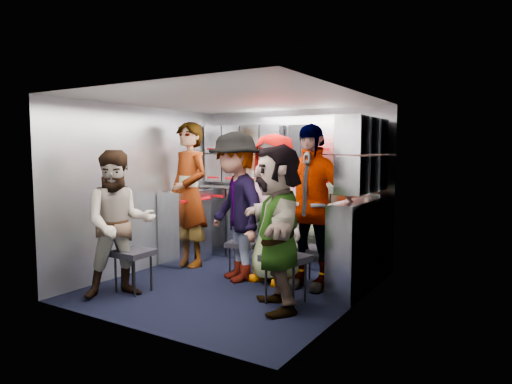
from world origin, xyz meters
The scene contains 29 objects.
floor centered at (0.00, 0.00, 0.00)m, with size 3.00×3.00×0.00m, color black.
wall_back centered at (0.00, 1.50, 1.05)m, with size 2.80×0.04×2.10m, color #8F949C.
wall_left centered at (-1.40, 0.00, 1.05)m, with size 0.04×3.00×2.10m, color #8F949C.
wall_right centered at (1.40, 0.00, 1.05)m, with size 0.04×3.00×2.10m, color #8F949C.
ceiling centered at (0.00, 0.00, 2.10)m, with size 2.80×3.00×0.02m, color silver.
cart_bank_back centered at (0.00, 1.29, 0.49)m, with size 2.68×0.38×0.99m, color #A6ADB7.
cart_bank_left centered at (-1.19, 0.56, 0.49)m, with size 0.38×0.76×0.99m, color #A6ADB7.
counter centered at (0.00, 1.29, 1.01)m, with size 2.68×0.42×0.03m, color silver.
locker_bank_back centered at (0.00, 1.35, 1.49)m, with size 2.68×0.28×0.82m, color #A6ADB7.
locker_bank_right centered at (1.25, 0.70, 1.49)m, with size 0.28×1.00×0.82m, color #A6ADB7.
right_cabinet centered at (1.25, 0.60, 0.50)m, with size 0.28×1.20×1.00m, color #A6ADB7.
coffee_niche centered at (0.18, 1.41, 1.47)m, with size 0.46×0.16×0.84m, color black, non-canonical shape.
red_latch_strip centered at (0.00, 1.09, 0.88)m, with size 2.60×0.02×0.03m, color #AA0309.
jump_seat_near_left centered at (-0.81, -0.75, 0.41)m, with size 0.39×0.37×0.46m.
jump_seat_mid_left centered at (-0.12, 0.40, 0.38)m, with size 0.41×0.39×0.43m.
jump_seat_center centered at (0.29, 0.59, 0.35)m, with size 0.37×0.36×0.40m.
jump_seat_mid_right centered at (0.75, 0.58, 0.37)m, with size 0.39×0.38×0.42m.
jump_seat_near_right centered at (0.78, -0.22, 0.44)m, with size 0.50×0.48×0.50m.
attendant_standing centered at (-1.05, 0.48, 0.96)m, with size 0.70×0.46×1.92m, color black.
attendant_arc_a centered at (-0.81, -0.93, 0.77)m, with size 0.75×0.59×1.55m, color black.
attendant_arc_b centered at (-0.12, 0.22, 0.88)m, with size 1.14×0.65×1.76m, color black.
attendant_arc_c centered at (0.29, 0.41, 0.87)m, with size 0.85×0.55×1.73m, color black.
attendant_arc_d centered at (0.75, 0.40, 0.92)m, with size 1.07×0.45×1.83m, color black.
attendant_arc_e centered at (0.78, -0.40, 0.80)m, with size 1.49×0.47×1.60m, color black.
bottle_left centered at (-0.78, 1.24, 1.16)m, with size 0.07×0.07×0.25m, color white.
bottle_mid centered at (-0.49, 1.24, 1.14)m, with size 0.07×0.07×0.23m, color white.
bottle_right centered at (0.50, 1.24, 1.15)m, with size 0.06×0.06×0.24m, color white.
cup_left centered at (-0.82, 1.23, 1.08)m, with size 0.08×0.08×0.10m, color #CEB391.
cup_right centered at (1.15, 1.23, 1.08)m, with size 0.08×0.08×0.10m, color #CEB391.
Camera 1 is at (2.89, -4.20, 1.54)m, focal length 32.00 mm.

